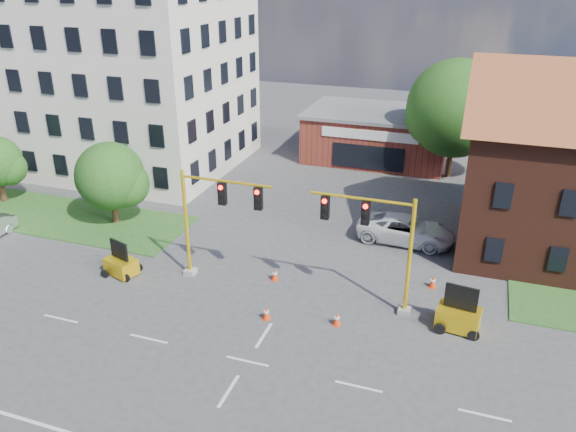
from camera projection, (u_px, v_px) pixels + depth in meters
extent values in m
plane|color=#3C3C3E|center=(247.00, 361.00, 24.77)|extent=(120.00, 120.00, 0.00)
cube|color=#254B1C|center=(39.00, 213.00, 39.29)|extent=(22.00, 6.00, 0.08)
cube|color=beige|center=(121.00, 44.00, 45.52)|extent=(18.00, 15.00, 20.00)
cube|color=maroon|center=(377.00, 136.00, 49.79)|extent=(12.00, 8.00, 4.00)
cube|color=slate|center=(379.00, 112.00, 48.91)|extent=(12.40, 8.40, 0.30)
cube|color=silver|center=(369.00, 135.00, 45.81)|extent=(8.00, 0.10, 0.80)
cube|color=black|center=(368.00, 157.00, 46.59)|extent=(6.00, 0.10, 2.00)
cylinder|color=#362213|center=(450.00, 153.00, 45.28)|extent=(0.44, 0.44, 4.02)
sphere|color=#204615|center=(456.00, 109.00, 43.77)|extent=(7.71, 7.71, 7.71)
sphere|color=#204615|center=(475.00, 121.00, 43.95)|extent=(5.40, 5.40, 5.40)
cylinder|color=#362213|center=(114.00, 207.00, 37.47)|extent=(0.44, 0.44, 2.39)
sphere|color=#204615|center=(110.00, 176.00, 36.57)|extent=(4.48, 4.48, 4.48)
sphere|color=#204615|center=(125.00, 184.00, 36.79)|extent=(3.14, 3.14, 3.14)
cylinder|color=#362213|center=(2.00, 187.00, 40.90)|extent=(0.44, 0.44, 2.20)
sphere|color=#204615|center=(8.00, 168.00, 40.32)|extent=(2.56, 2.56, 2.56)
cube|color=gray|center=(190.00, 272.00, 31.65)|extent=(0.60, 0.60, 0.30)
cylinder|color=yellow|center=(186.00, 224.00, 30.44)|extent=(0.20, 0.20, 6.20)
cylinder|color=yellow|center=(226.00, 181.00, 28.54)|extent=(5.00, 0.14, 0.14)
cube|color=black|center=(222.00, 194.00, 28.91)|extent=(0.40, 0.32, 1.20)
cube|color=black|center=(258.00, 198.00, 28.31)|extent=(0.40, 0.32, 1.20)
sphere|color=#FF0C07|center=(220.00, 188.00, 28.59)|extent=(0.24, 0.24, 0.24)
cube|color=gray|center=(404.00, 311.00, 28.10)|extent=(0.60, 0.60, 0.30)
cylinder|color=yellow|center=(409.00, 259.00, 26.89)|extent=(0.20, 0.20, 6.20)
cylinder|color=yellow|center=(361.00, 199.00, 26.47)|extent=(5.00, 0.14, 0.14)
cube|color=black|center=(366.00, 213.00, 26.69)|extent=(0.40, 0.32, 1.20)
cube|color=black|center=(325.00, 207.00, 27.28)|extent=(0.40, 0.32, 1.20)
sphere|color=#FF0C07|center=(365.00, 207.00, 26.37)|extent=(0.24, 0.24, 0.24)
cube|color=yellow|center=(121.00, 266.00, 31.47)|extent=(2.04, 1.67, 0.88)
cube|color=black|center=(119.00, 250.00, 31.04)|extent=(1.33, 0.54, 1.07)
cube|color=yellow|center=(458.00, 318.00, 26.74)|extent=(2.13, 1.56, 0.99)
cube|color=black|center=(461.00, 297.00, 26.27)|extent=(1.54, 0.33, 1.21)
cube|color=red|center=(266.00, 319.00, 27.71)|extent=(0.38, 0.38, 0.04)
cone|color=red|center=(266.00, 313.00, 27.57)|extent=(0.40, 0.40, 0.70)
cylinder|color=silver|center=(266.00, 312.00, 27.54)|extent=(0.27, 0.27, 0.09)
cube|color=red|center=(275.00, 279.00, 31.13)|extent=(0.38, 0.38, 0.04)
cone|color=red|center=(275.00, 274.00, 30.99)|extent=(0.40, 0.40, 0.70)
cylinder|color=silver|center=(275.00, 273.00, 30.96)|extent=(0.27, 0.27, 0.09)
cube|color=red|center=(336.00, 324.00, 27.26)|extent=(0.38, 0.38, 0.04)
cone|color=red|center=(337.00, 319.00, 27.12)|extent=(0.40, 0.40, 0.70)
cylinder|color=silver|center=(337.00, 318.00, 27.09)|extent=(0.27, 0.27, 0.09)
cube|color=red|center=(432.00, 287.00, 30.42)|extent=(0.38, 0.38, 0.04)
cone|color=red|center=(433.00, 282.00, 30.28)|extent=(0.40, 0.40, 0.70)
cylinder|color=silver|center=(433.00, 280.00, 30.25)|extent=(0.27, 0.27, 0.09)
imported|color=white|center=(406.00, 229.00, 35.10)|extent=(6.11, 3.03, 1.67)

